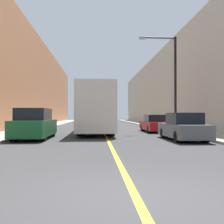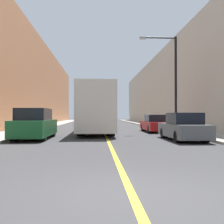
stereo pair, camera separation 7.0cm
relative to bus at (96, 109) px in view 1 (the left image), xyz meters
The scene contains 11 objects.
ground_plane 16.99m from the bus, 87.66° to the right, with size 200.00×200.00×0.00m, color #38383A.
sidewalk_left 14.58m from the bus, 114.82° to the left, with size 2.70×72.00×0.13m, color #9E998E.
sidewalk_right 15.21m from the bus, 60.42° to the left, with size 2.70×72.00×0.13m, color #9E998E.
building_row_left 16.65m from the bus, 125.67° to the left, with size 4.00×72.00×11.84m, color #B2724C.
building_row_right 17.31m from the bus, 50.55° to the left, with size 4.00×72.00×10.29m, color #B7B2A3.
road_center_line 13.28m from the bus, 86.99° to the left, with size 0.16×72.00×0.01m, color gold.
bus is the anchor object (origin of this frame).
parked_suv_left 6.85m from the bus, 122.39° to the right, with size 1.87×4.93×1.81m.
car_right_near 8.65m from the bus, 54.76° to the right, with size 1.76×4.57×1.55m.
car_right_mid 5.16m from the bus, ahead, with size 1.84×4.76×1.45m.
street_lamp_right 6.71m from the bus, ahead, with size 3.04×0.24×7.59m.
Camera 1 is at (-0.70, -4.67, 1.43)m, focal length 42.00 mm.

